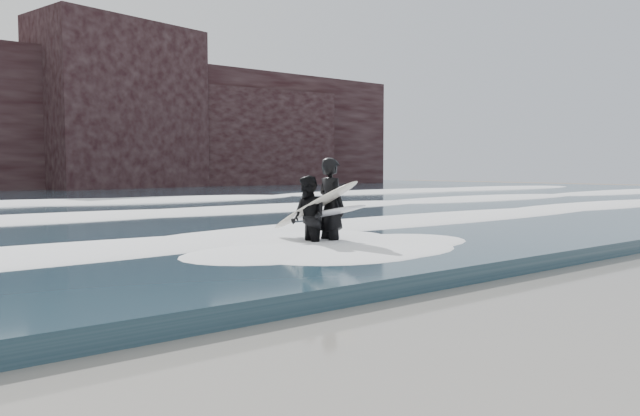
# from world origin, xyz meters

# --- Properties ---
(sea) EXTENTS (90.00, 52.00, 0.30)m
(sea) POSITION_xyz_m (0.00, 29.00, 0.15)
(sea) COLOR #203846
(sea) RESTS_ON ground
(foam_near) EXTENTS (60.00, 3.20, 0.20)m
(foam_near) POSITION_xyz_m (0.00, 9.00, 0.40)
(foam_near) COLOR white
(foam_near) RESTS_ON sea
(foam_mid) EXTENTS (60.00, 4.00, 0.24)m
(foam_mid) POSITION_xyz_m (0.00, 16.00, 0.42)
(foam_mid) COLOR white
(foam_mid) RESTS_ON sea
(foam_far) EXTENTS (60.00, 4.80, 0.30)m
(foam_far) POSITION_xyz_m (0.00, 25.00, 0.45)
(foam_far) COLOR white
(foam_far) RESTS_ON sea
(surfer_left) EXTENTS (1.21, 2.19, 2.01)m
(surfer_left) POSITION_xyz_m (-0.62, 6.78, 1.01)
(surfer_left) COLOR black
(surfer_left) RESTS_ON ground
(surfer_right) EXTENTS (1.16, 2.26, 1.65)m
(surfer_right) POSITION_xyz_m (-1.12, 6.71, 0.84)
(surfer_right) COLOR black
(surfer_right) RESTS_ON ground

